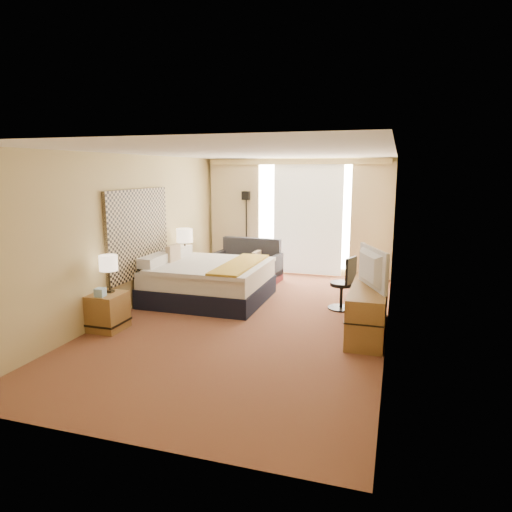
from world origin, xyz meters
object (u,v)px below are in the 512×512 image
(media_dresser, at_px, (368,309))
(lamp_left, at_px, (108,264))
(desk_chair, at_px, (344,286))
(television, at_px, (366,268))
(nightstand_left, at_px, (108,312))
(lamp_right, at_px, (185,236))
(bed, at_px, (209,281))
(floor_lamp, at_px, (246,215))
(loveseat, at_px, (247,267))
(nightstand_right, at_px, (183,275))

(media_dresser, relative_size, lamp_left, 3.19)
(desk_chair, distance_m, television, 1.34)
(nightstand_left, distance_m, lamp_right, 2.65)
(bed, bearing_deg, nightstand_left, -113.07)
(desk_chair, xyz_separation_m, lamp_right, (-3.19, 0.48, 0.65))
(bed, xyz_separation_m, floor_lamp, (-0.09, 2.45, 0.96))
(desk_chair, bearing_deg, media_dresser, -46.23)
(loveseat, distance_m, television, 3.78)
(nightstand_left, height_order, nightstand_right, same)
(floor_lamp, bearing_deg, nightstand_left, -99.40)
(loveseat, distance_m, desk_chair, 2.68)
(desk_chair, bearing_deg, nightstand_left, -128.67)
(loveseat, bearing_deg, floor_lamp, 113.55)
(bed, relative_size, floor_lamp, 1.09)
(nightstand_left, height_order, media_dresser, media_dresser)
(television, bearing_deg, bed, 47.18)
(media_dresser, height_order, television, television)
(nightstand_right, distance_m, media_dresser, 3.97)
(lamp_left, bearing_deg, nightstand_left, -92.24)
(nightstand_left, xyz_separation_m, lamp_left, (0.00, 0.08, 0.71))
(nightstand_left, xyz_separation_m, media_dresser, (3.70, 1.05, 0.07))
(lamp_left, bearing_deg, lamp_right, 89.09)
(lamp_left, height_order, television, television)
(television, bearing_deg, media_dresser, -45.33)
(nightstand_left, height_order, lamp_right, lamp_right)
(floor_lamp, distance_m, desk_chair, 3.53)
(loveseat, height_order, lamp_right, lamp_right)
(nightstand_right, distance_m, desk_chair, 3.27)
(loveseat, bearing_deg, media_dresser, -38.99)
(nightstand_right, relative_size, television, 0.55)
(media_dresser, relative_size, floor_lamp, 0.96)
(floor_lamp, bearing_deg, media_dresser, -47.92)
(bed, bearing_deg, lamp_left, -113.87)
(lamp_right, bearing_deg, desk_chair, -8.48)
(loveseat, height_order, desk_chair, desk_chair)
(nightstand_right, xyz_separation_m, loveseat, (1.01, 1.04, 0.02))
(nightstand_right, height_order, lamp_right, lamp_right)
(floor_lamp, bearing_deg, desk_chair, -42.40)
(bed, bearing_deg, lamp_right, 140.62)
(bed, distance_m, loveseat, 1.66)
(floor_lamp, relative_size, lamp_left, 3.31)
(lamp_right, relative_size, television, 0.66)
(lamp_right, bearing_deg, lamp_left, -90.91)
(bed, height_order, lamp_left, lamp_left)
(loveseat, bearing_deg, bed, -93.16)
(desk_chair, bearing_deg, bed, -157.45)
(loveseat, xyz_separation_m, floor_lamp, (-0.29, 0.81, 1.03))
(desk_chair, distance_m, lamp_left, 3.83)
(desk_chair, relative_size, lamp_right, 1.39)
(floor_lamp, xyz_separation_m, desk_chair, (2.52, -2.30, -0.91))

